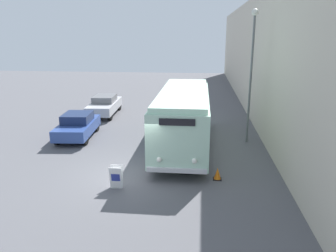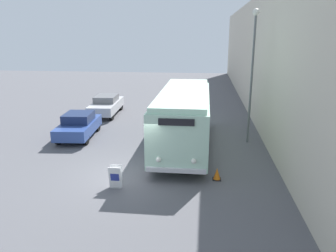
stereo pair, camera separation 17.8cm
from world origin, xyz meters
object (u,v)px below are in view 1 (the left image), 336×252
Objects in this scene: streetlamp at (252,60)px; vintage_bus at (183,115)px; parked_car_near at (78,126)px; sign_board at (116,177)px; traffic_cone at (217,174)px; parked_car_mid at (105,105)px.

vintage_bus is at bearing -163.06° from streetlamp.
parked_car_near is at bearing 171.58° from vintage_bus.
streetlamp reaches higher than vintage_bus.
traffic_cone is at bearing 16.66° from sign_board.
vintage_bus is at bearing -49.49° from parked_car_mid.
sign_board is (-2.36, -5.39, -1.30)m from vintage_bus.
parked_car_mid is 9.19× the size of traffic_cone.
streetlamp reaches higher than parked_car_near.
streetlamp is 1.50× the size of parked_car_mid.
parked_car_near reaches higher than sign_board.
parked_car_mid is at bearing 133.51° from vintage_bus.
streetlamp is 13.80× the size of traffic_cone.
vintage_bus reaches higher than parked_car_mid.
parked_car_near is at bearing 147.50° from traffic_cone.
streetlamp is 10.64m from parked_car_near.
sign_board is 9.72m from streetlamp.
streetlamp reaches higher than sign_board.
vintage_bus is 2.25× the size of parked_car_near.
parked_car_near is 9.53m from traffic_cone.
sign_board is at bearing -132.51° from streetlamp.
streetlamp is at bearing 70.34° from traffic_cone.
vintage_bus is 10.29× the size of sign_board.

